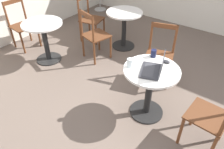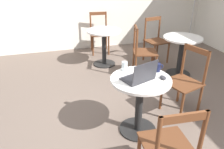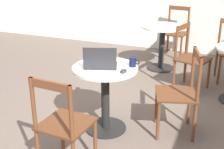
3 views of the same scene
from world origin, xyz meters
TOP-DOWN VIEW (x-y plane):
  - ground_plane at (0.00, 0.00)m, footprint 16.00×16.00m
  - cafe_table_near at (0.20, -0.02)m, footprint 0.68×0.68m
  - cafe_table_mid at (1.53, 1.24)m, footprint 0.68×0.68m
  - cafe_table_far at (0.31, 2.09)m, footprint 0.68×0.68m
  - chair_near_right at (0.95, 0.21)m, footprint 0.51×0.51m
  - chair_near_front at (0.14, -0.80)m, footprint 0.44×0.44m
  - chair_mid_left at (0.86, 1.42)m, footprint 0.51×0.51m
  - chair_mid_back at (1.38, 1.97)m, footprint 0.48×0.48m
  - chair_far_back at (0.38, 2.84)m, footprint 0.45×0.45m
  - laptop at (0.16, -0.06)m, footprint 0.39×0.34m
  - mouse at (0.43, -0.10)m, footprint 0.06×0.10m
  - mug at (0.46, 0.09)m, footprint 0.11×0.07m
  - drinking_glass at (0.09, 0.22)m, footprint 0.07×0.07m

SIDE VIEW (x-z plane):
  - ground_plane at x=0.00m, z-range 0.00..0.00m
  - chair_near_right at x=0.95m, z-range 0.00..0.91m
  - chair_near_front at x=0.14m, z-range 0.00..0.91m
  - chair_mid_left at x=0.86m, z-range 0.00..0.91m
  - chair_mid_back at x=1.38m, z-range 0.00..0.91m
  - chair_far_back at x=0.38m, z-range 0.00..0.91m
  - cafe_table_near at x=0.20m, z-range 0.14..0.87m
  - cafe_table_mid at x=1.53m, z-range 0.14..0.87m
  - cafe_table_far at x=0.31m, z-range 0.14..0.87m
  - mouse at x=0.43m, z-range 0.72..0.76m
  - laptop at x=0.16m, z-range 0.65..0.89m
  - mug at x=0.46m, z-range 0.72..0.82m
  - drinking_glass at x=0.09m, z-range 0.72..0.84m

